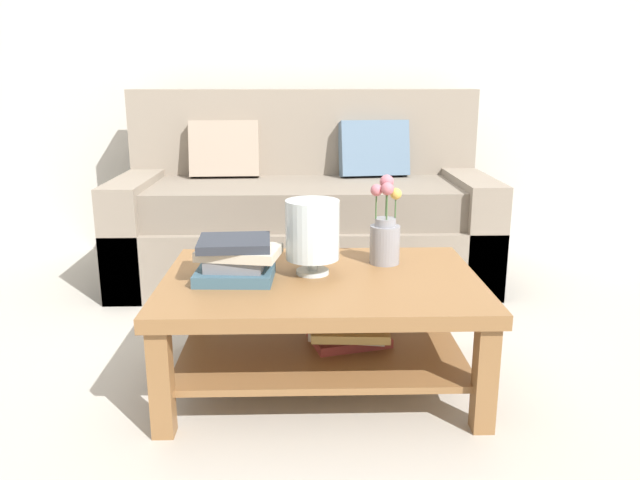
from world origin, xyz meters
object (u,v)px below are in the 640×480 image
Objects in this scene: couch at (304,214)px; coffee_table at (323,307)px; glass_hurricane_vase at (312,231)px; book_stack_main at (236,259)px; flower_pitcher at (385,233)px.

coffee_table is (0.07, -1.35, -0.06)m from couch.
coffee_table is 0.28m from glass_hurricane_vase.
book_stack_main is at bearing -177.67° from coffee_table.
book_stack_main is at bearing -161.78° from flower_pitcher.
flower_pitcher is (0.56, 0.18, 0.05)m from book_stack_main.
glass_hurricane_vase is at bearing -88.78° from couch.
coffee_table is at bearing -87.19° from couch.
couch is 7.47× the size of glass_hurricane_vase.
couch reaches higher than glass_hurricane_vase.
coffee_table is 3.35× the size of flower_pitcher.
coffee_table is 3.67× the size of book_stack_main.
glass_hurricane_vase reaches higher than coffee_table.
flower_pitcher reaches higher than book_stack_main.
book_stack_main is 0.29m from glass_hurricane_vase.
coffee_table is 0.36m from book_stack_main.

